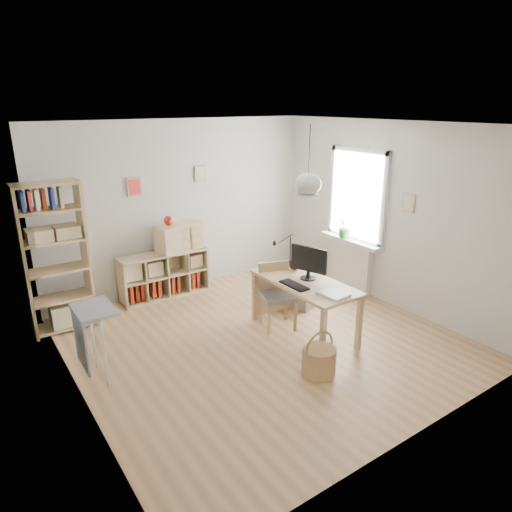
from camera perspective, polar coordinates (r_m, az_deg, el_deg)
ground at (r=6.02m, az=0.85°, el=-10.44°), size 4.50×4.50×0.00m
room_shell at (r=5.56m, az=6.54°, el=8.93°), size 4.50×4.50×4.50m
window_unit at (r=7.32m, az=12.58°, el=7.38°), size 0.07×1.16×1.46m
radiator at (r=7.60m, az=11.79°, el=-1.16°), size 0.10×0.80×0.80m
windowsill at (r=7.43m, az=11.74°, el=1.88°), size 0.22×1.20×0.06m
desk at (r=5.94m, az=6.06°, el=-3.96°), size 0.70×1.50×0.75m
cube_shelf at (r=7.36m, az=-11.62°, el=-2.67°), size 1.40×0.38×0.72m
tall_bookshelf at (r=6.44m, az=-23.92°, el=0.39°), size 0.80×0.38×2.00m
side_table at (r=5.26m, az=-20.11°, el=-8.07°), size 0.40×0.55×0.85m
chair at (r=6.19m, az=2.59°, el=-4.45°), size 0.54×0.54×0.88m
wicker_basket at (r=5.33m, az=7.88°, el=-12.72°), size 0.39×0.38×0.53m
storage_chest at (r=7.04m, az=5.64°, el=-4.20°), size 0.78×0.83×0.63m
monitor at (r=5.89m, az=6.60°, el=-0.63°), size 0.21×0.49×0.44m
keyboard at (r=5.73m, az=4.79°, el=-3.65°), size 0.16×0.42×0.02m
task_lamp at (r=6.28m, az=3.27°, el=1.05°), size 0.39×0.14×0.41m
yarn_ball at (r=6.25m, az=4.84°, el=-1.09°), size 0.15×0.15×0.15m
paper_tray at (r=5.51m, az=9.66°, el=-4.74°), size 0.30×0.36×0.03m
drawer_chest at (r=7.23m, az=-9.59°, el=2.37°), size 0.78×0.47×0.42m
red_vase at (r=7.09m, az=-10.93°, el=4.36°), size 0.13×0.13×0.16m
potted_plant at (r=7.44m, az=11.07°, el=3.61°), size 0.33×0.29×0.36m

